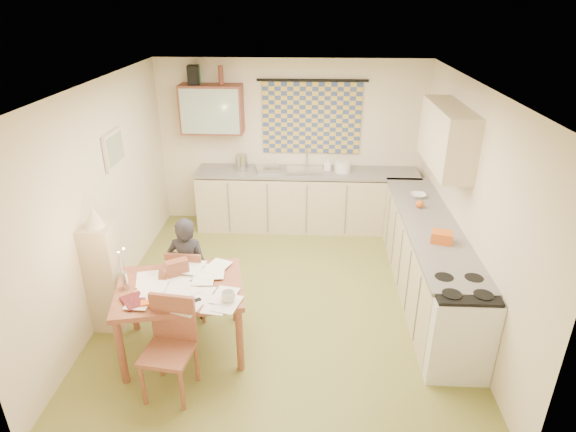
# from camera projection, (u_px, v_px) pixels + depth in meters

# --- Properties ---
(floor) EXTENTS (4.00, 4.50, 0.02)m
(floor) POSITION_uv_depth(u_px,v_px,m) (283.00, 298.00, 5.79)
(floor) COLOR olive
(floor) RESTS_ON ground
(ceiling) EXTENTS (4.00, 4.50, 0.02)m
(ceiling) POSITION_uv_depth(u_px,v_px,m) (282.00, 84.00, 4.74)
(ceiling) COLOR white
(ceiling) RESTS_ON floor
(wall_back) EXTENTS (4.00, 0.02, 2.50)m
(wall_back) POSITION_uv_depth(u_px,v_px,m) (291.00, 143.00, 7.31)
(wall_back) COLOR beige
(wall_back) RESTS_ON floor
(wall_front) EXTENTS (4.00, 0.02, 2.50)m
(wall_front) POSITION_uv_depth(u_px,v_px,m) (263.00, 334.00, 3.21)
(wall_front) COLOR beige
(wall_front) RESTS_ON floor
(wall_left) EXTENTS (0.02, 4.50, 2.50)m
(wall_left) POSITION_uv_depth(u_px,v_px,m) (103.00, 198.00, 5.35)
(wall_left) COLOR beige
(wall_left) RESTS_ON floor
(wall_right) EXTENTS (0.02, 4.50, 2.50)m
(wall_right) POSITION_uv_depth(u_px,v_px,m) (469.00, 205.00, 5.17)
(wall_right) COLOR beige
(wall_right) RESTS_ON floor
(window_blind) EXTENTS (1.45, 0.03, 1.05)m
(window_blind) POSITION_uv_depth(u_px,v_px,m) (312.00, 118.00, 7.10)
(window_blind) COLOR #37497F
(window_blind) RESTS_ON wall_back
(curtain_rod) EXTENTS (1.60, 0.04, 0.04)m
(curtain_rod) POSITION_uv_depth(u_px,v_px,m) (312.00, 80.00, 6.85)
(curtain_rod) COLOR black
(curtain_rod) RESTS_ON wall_back
(wall_cabinet) EXTENTS (0.90, 0.34, 0.70)m
(wall_cabinet) POSITION_uv_depth(u_px,v_px,m) (212.00, 109.00, 6.97)
(wall_cabinet) COLOR brown
(wall_cabinet) RESTS_ON wall_back
(wall_cabinet_glass) EXTENTS (0.84, 0.02, 0.64)m
(wall_cabinet_glass) POSITION_uv_depth(u_px,v_px,m) (210.00, 112.00, 6.82)
(wall_cabinet_glass) COLOR #99B2A5
(wall_cabinet_glass) RESTS_ON wall_back
(upper_cabinet_right) EXTENTS (0.34, 1.30, 0.70)m
(upper_cabinet_right) POSITION_uv_depth(u_px,v_px,m) (447.00, 137.00, 5.43)
(upper_cabinet_right) COLOR #C6AF8A
(upper_cabinet_right) RESTS_ON wall_right
(framed_print) EXTENTS (0.04, 0.50, 0.40)m
(framed_print) POSITION_uv_depth(u_px,v_px,m) (114.00, 149.00, 5.52)
(framed_print) COLOR beige
(framed_print) RESTS_ON wall_left
(print_canvas) EXTENTS (0.01, 0.42, 0.32)m
(print_canvas) POSITION_uv_depth(u_px,v_px,m) (116.00, 149.00, 5.52)
(print_canvas) COLOR beige
(print_canvas) RESTS_ON wall_left
(counter_back) EXTENTS (3.30, 0.62, 0.92)m
(counter_back) POSITION_uv_depth(u_px,v_px,m) (307.00, 200.00, 7.36)
(counter_back) COLOR #C6AF8A
(counter_back) RESTS_ON floor
(counter_right) EXTENTS (0.62, 2.95, 0.92)m
(counter_right) POSITION_uv_depth(u_px,v_px,m) (426.00, 257.00, 5.75)
(counter_right) COLOR #C6AF8A
(counter_right) RESTS_ON floor
(stove) EXTENTS (0.59, 0.59, 0.91)m
(stove) POSITION_uv_depth(u_px,v_px,m) (456.00, 327.00, 4.54)
(stove) COLOR white
(stove) RESTS_ON floor
(sink) EXTENTS (0.57, 0.48, 0.10)m
(sink) POSITION_uv_depth(u_px,v_px,m) (305.00, 174.00, 7.18)
(sink) COLOR silver
(sink) RESTS_ON counter_back
(tap) EXTENTS (0.04, 0.04, 0.28)m
(tap) POSITION_uv_depth(u_px,v_px,m) (307.00, 158.00, 7.26)
(tap) COLOR silver
(tap) RESTS_ON counter_back
(dish_rack) EXTENTS (0.41, 0.37, 0.06)m
(dish_rack) POSITION_uv_depth(u_px,v_px,m) (268.00, 169.00, 7.17)
(dish_rack) COLOR silver
(dish_rack) RESTS_ON counter_back
(kettle) EXTENTS (0.23, 0.23, 0.24)m
(kettle) POSITION_uv_depth(u_px,v_px,m) (242.00, 162.00, 7.15)
(kettle) COLOR silver
(kettle) RESTS_ON counter_back
(mixing_bowl) EXTENTS (0.27, 0.27, 0.16)m
(mixing_bowl) POSITION_uv_depth(u_px,v_px,m) (343.00, 166.00, 7.10)
(mixing_bowl) COLOR white
(mixing_bowl) RESTS_ON counter_back
(soap_bottle) EXTENTS (0.11, 0.11, 0.21)m
(soap_bottle) POSITION_uv_depth(u_px,v_px,m) (328.00, 164.00, 7.15)
(soap_bottle) COLOR white
(soap_bottle) RESTS_ON counter_back
(bowl) EXTENTS (0.21, 0.21, 0.05)m
(bowl) POSITION_uv_depth(u_px,v_px,m) (418.00, 195.00, 6.23)
(bowl) COLOR white
(bowl) RESTS_ON counter_right
(orange_bag) EXTENTS (0.26, 0.21, 0.12)m
(orange_bag) POSITION_uv_depth(u_px,v_px,m) (442.00, 237.00, 5.08)
(orange_bag) COLOR #D85F1D
(orange_bag) RESTS_ON counter_right
(fruit_orange) EXTENTS (0.10, 0.10, 0.10)m
(fruit_orange) POSITION_uv_depth(u_px,v_px,m) (420.00, 204.00, 5.91)
(fruit_orange) COLOR #D85F1D
(fruit_orange) RESTS_ON counter_right
(speaker) EXTENTS (0.18, 0.22, 0.26)m
(speaker) POSITION_uv_depth(u_px,v_px,m) (194.00, 75.00, 6.78)
(speaker) COLOR black
(speaker) RESTS_ON wall_cabinet
(bottle_green) EXTENTS (0.08, 0.08, 0.26)m
(bottle_green) POSITION_uv_depth(u_px,v_px,m) (198.00, 75.00, 6.78)
(bottle_green) COLOR #195926
(bottle_green) RESTS_ON wall_cabinet
(bottle_brown) EXTENTS (0.08, 0.08, 0.26)m
(bottle_brown) POSITION_uv_depth(u_px,v_px,m) (221.00, 75.00, 6.76)
(bottle_brown) COLOR brown
(bottle_brown) RESTS_ON wall_cabinet
(dining_table) EXTENTS (1.36, 1.14, 0.75)m
(dining_table) POSITION_uv_depth(u_px,v_px,m) (183.00, 317.00, 4.80)
(dining_table) COLOR brown
(dining_table) RESTS_ON floor
(chair_far) EXTENTS (0.41, 0.41, 0.86)m
(chair_far) POSITION_uv_depth(u_px,v_px,m) (192.00, 294.00, 5.38)
(chair_far) COLOR brown
(chair_far) RESTS_ON floor
(chair_near) EXTENTS (0.47, 0.47, 0.93)m
(chair_near) POSITION_uv_depth(u_px,v_px,m) (171.00, 366.00, 4.31)
(chair_near) COLOR brown
(chair_near) RESTS_ON floor
(person) EXTENTS (0.49, 0.36, 1.22)m
(person) POSITION_uv_depth(u_px,v_px,m) (189.00, 269.00, 5.20)
(person) COLOR black
(person) RESTS_ON floor
(shelf_stand) EXTENTS (0.32, 0.30, 1.20)m
(shelf_stand) POSITION_uv_depth(u_px,v_px,m) (105.00, 278.00, 5.05)
(shelf_stand) COLOR #C6AF8A
(shelf_stand) RESTS_ON floor
(lampshade) EXTENTS (0.20, 0.20, 0.22)m
(lampshade) POSITION_uv_depth(u_px,v_px,m) (94.00, 217.00, 4.76)
(lampshade) COLOR beige
(lampshade) RESTS_ON shelf_stand
(letter_rack) EXTENTS (0.24, 0.20, 0.16)m
(letter_rack) POSITION_uv_depth(u_px,v_px,m) (177.00, 268.00, 4.80)
(letter_rack) COLOR brown
(letter_rack) RESTS_ON dining_table
(mug) EXTENTS (0.15, 0.15, 0.10)m
(mug) POSITION_uv_depth(u_px,v_px,m) (228.00, 297.00, 4.39)
(mug) COLOR white
(mug) RESTS_ON dining_table
(magazine) EXTENTS (0.44, 0.44, 0.02)m
(magazine) POSITION_uv_depth(u_px,v_px,m) (124.00, 305.00, 4.34)
(magazine) COLOR maroon
(magazine) RESTS_ON dining_table
(book) EXTENTS (0.23, 0.27, 0.02)m
(book) POSITION_uv_depth(u_px,v_px,m) (135.00, 296.00, 4.48)
(book) COLOR #D85F1D
(book) RESTS_ON dining_table
(orange_box) EXTENTS (0.14, 0.11, 0.04)m
(orange_box) POSITION_uv_depth(u_px,v_px,m) (148.00, 304.00, 4.35)
(orange_box) COLOR #D85F1D
(orange_box) RESTS_ON dining_table
(eyeglasses) EXTENTS (0.13, 0.10, 0.02)m
(eyeglasses) POSITION_uv_depth(u_px,v_px,m) (194.00, 301.00, 4.40)
(eyeglasses) COLOR black
(eyeglasses) RESTS_ON dining_table
(candle_holder) EXTENTS (0.08, 0.08, 0.18)m
(candle_holder) POSITION_uv_depth(u_px,v_px,m) (125.00, 280.00, 4.57)
(candle_holder) COLOR silver
(candle_holder) RESTS_ON dining_table
(candle) EXTENTS (0.03, 0.03, 0.22)m
(candle) POSITION_uv_depth(u_px,v_px,m) (120.00, 262.00, 4.48)
(candle) COLOR white
(candle) RESTS_ON dining_table
(candle_flame) EXTENTS (0.02, 0.02, 0.02)m
(candle_flame) POSITION_uv_depth(u_px,v_px,m) (124.00, 249.00, 4.47)
(candle_flame) COLOR #FFCC66
(candle_flame) RESTS_ON dining_table
(papers) EXTENTS (1.14, 1.02, 0.03)m
(papers) POSITION_uv_depth(u_px,v_px,m) (189.00, 285.00, 4.64)
(papers) COLOR white
(papers) RESTS_ON dining_table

